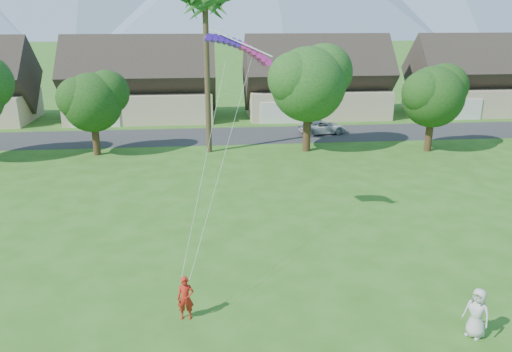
{
  "coord_description": "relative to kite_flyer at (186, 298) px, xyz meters",
  "views": [
    {
      "loc": [
        -2.15,
        -11.35,
        10.77
      ],
      "look_at": [
        0.0,
        10.0,
        3.8
      ],
      "focal_mm": 35.0,
      "sensor_mm": 36.0,
      "label": 1
    }
  ],
  "objects": [
    {
      "name": "street",
      "position": [
        3.12,
        29.16,
        -0.84
      ],
      "size": [
        90.0,
        7.0,
        0.01
      ],
      "primitive_type": "cube",
      "color": "#2D2D30",
      "rests_on": "ground"
    },
    {
      "name": "kite_flyer",
      "position": [
        0.0,
        0.0,
        0.0
      ],
      "size": [
        0.64,
        0.44,
        1.7
      ],
      "primitive_type": "imported",
      "rotation": [
        0.0,
        0.0,
        -0.05
      ],
      "color": "#B32014",
      "rests_on": "ground"
    },
    {
      "name": "watcher",
      "position": [
        10.08,
        -2.09,
        0.08
      ],
      "size": [
        1.01,
        1.08,
        1.85
      ],
      "primitive_type": "imported",
      "rotation": [
        0.0,
        0.0,
        -0.94
      ],
      "color": "beige",
      "rests_on": "ground"
    },
    {
      "name": "parked_car",
      "position": [
        11.85,
        29.16,
        -0.22
      ],
      "size": [
        4.81,
        2.86,
        1.25
      ],
      "primitive_type": "imported",
      "rotation": [
        0.0,
        0.0,
        1.75
      ],
      "color": "silver",
      "rests_on": "ground"
    },
    {
      "name": "houses_row",
      "position": [
        3.61,
        38.15,
        2.59
      ],
      "size": [
        72.75,
        8.19,
        8.86
      ],
      "color": "beige",
      "rests_on": "ground"
    },
    {
      "name": "tree_row",
      "position": [
        1.98,
        23.08,
        4.04
      ],
      "size": [
        62.27,
        6.67,
        8.45
      ],
      "color": "#47301C",
      "rests_on": "ground"
    },
    {
      "name": "fan_palm",
      "position": [
        1.12,
        23.66,
        10.95
      ],
      "size": [
        3.0,
        3.0,
        13.8
      ],
      "color": "#4C3D26",
      "rests_on": "ground"
    },
    {
      "name": "parafoil_kite",
      "position": [
        2.59,
        7.3,
        8.58
      ],
      "size": [
        3.16,
        1.05,
        0.5
      ],
      "rotation": [
        0.0,
        0.0,
        0.03
      ],
      "color": "#4118BB",
      "rests_on": "ground"
    }
  ]
}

